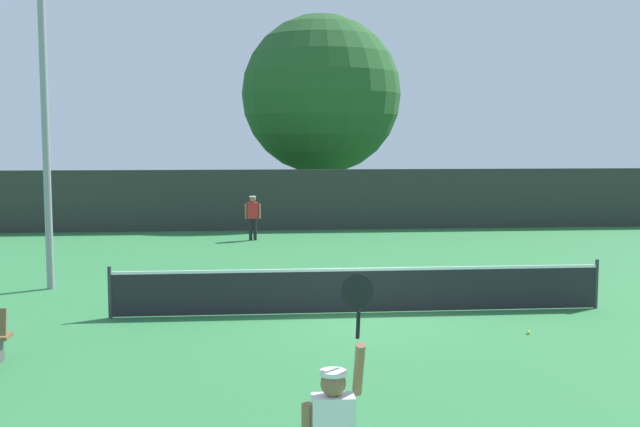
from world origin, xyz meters
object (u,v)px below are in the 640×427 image
at_px(player_receiving, 253,213).
at_px(tennis_ball, 529,332).
at_px(parked_car_near, 345,195).
at_px(parked_car_mid, 487,194).
at_px(light_pole, 45,108).
at_px(large_tree, 321,95).

bearing_deg(player_receiving, tennis_ball, 110.41).
distance_m(player_receiving, tennis_ball, 14.82).
height_order(tennis_ball, parked_car_near, parked_car_near).
relative_size(tennis_ball, parked_car_mid, 0.02).
bearing_deg(player_receiving, parked_car_near, -112.52).
height_order(player_receiving, parked_car_mid, parked_car_mid).
distance_m(light_pole, large_tree, 18.41).
relative_size(parked_car_near, parked_car_mid, 1.01).
bearing_deg(parked_car_mid, player_receiving, -139.49).
xyz_separation_m(parked_car_near, parked_car_mid, (7.36, -0.31, 0.00)).
bearing_deg(large_tree, parked_car_near, 66.23).
bearing_deg(light_pole, tennis_ball, -27.66).
xyz_separation_m(player_receiving, light_pole, (-4.95, -8.56, 3.42)).
bearing_deg(parked_car_near, tennis_ball, -92.12).
xyz_separation_m(large_tree, parked_car_near, (1.52, 3.44, -4.87)).
height_order(tennis_ball, light_pole, light_pole).
bearing_deg(light_pole, parked_car_near, 64.12).
bearing_deg(parked_car_mid, parked_car_near, 175.65).
xyz_separation_m(tennis_ball, large_tree, (-1.97, 21.76, 5.61)).
height_order(tennis_ball, large_tree, large_tree).
bearing_deg(player_receiving, parked_car_mid, -137.55).
bearing_deg(tennis_ball, player_receiving, 110.41).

